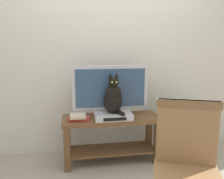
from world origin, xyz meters
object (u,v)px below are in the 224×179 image
object	(u,v)px
cat	(113,98)
wooden_chair	(187,161)
tv	(110,90)
book_stack	(78,117)
media_box	(113,115)
tv_stand	(111,131)
potted_plant	(178,122)

from	to	relation	value
cat	wooden_chair	distance (m)	1.16
tv	cat	distance (m)	0.15
cat	wooden_chair	bearing A→B (deg)	-71.66
cat	book_stack	bearing A→B (deg)	177.48
tv	media_box	bearing A→B (deg)	-85.65
tv	wooden_chair	size ratio (longest dim) A/B	0.91
tv_stand	book_stack	distance (m)	0.44
tv_stand	potted_plant	xyz separation A→B (m)	(0.80, -0.06, 0.09)
cat	potted_plant	size ratio (longest dim) A/B	0.62
tv_stand	tv	bearing A→B (deg)	89.98
tv_stand	potted_plant	world-z (taller)	potted_plant
wooden_chair	book_stack	world-z (taller)	wooden_chair
cat	wooden_chair	size ratio (longest dim) A/B	0.47
tv_stand	book_stack	bearing A→B (deg)	-172.58
tv_stand	tv	size ratio (longest dim) A/B	1.27
tv_stand	cat	xyz separation A→B (m)	(0.01, -0.07, 0.42)
potted_plant	media_box	bearing A→B (deg)	179.42
cat	potted_plant	world-z (taller)	cat
tv	tv_stand	bearing A→B (deg)	-90.02
media_box	cat	xyz separation A→B (m)	(0.00, -0.01, 0.21)
media_box	potted_plant	world-z (taller)	potted_plant
tv_stand	book_stack	world-z (taller)	book_stack
tv	cat	size ratio (longest dim) A/B	1.92
wooden_chair	cat	bearing A→B (deg)	108.34
cat	book_stack	size ratio (longest dim) A/B	1.88
media_box	cat	world-z (taller)	cat
tv_stand	cat	distance (m)	0.43
tv	wooden_chair	xyz separation A→B (m)	(0.37, -1.22, -0.30)
tv	potted_plant	world-z (taller)	tv
cat	book_stack	distance (m)	0.45
tv	potted_plant	distance (m)	0.90
book_stack	tv	bearing A→B (deg)	17.55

